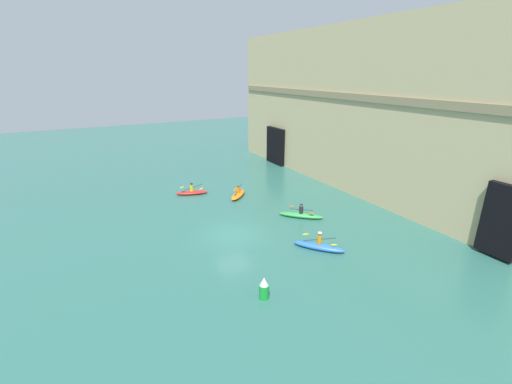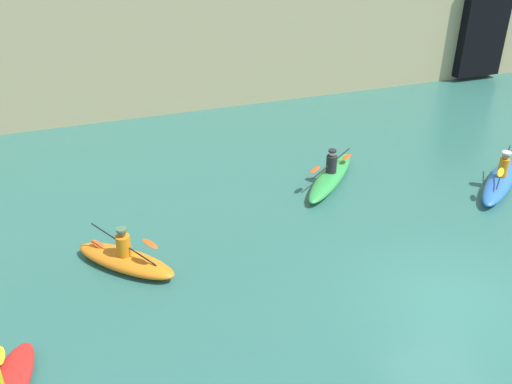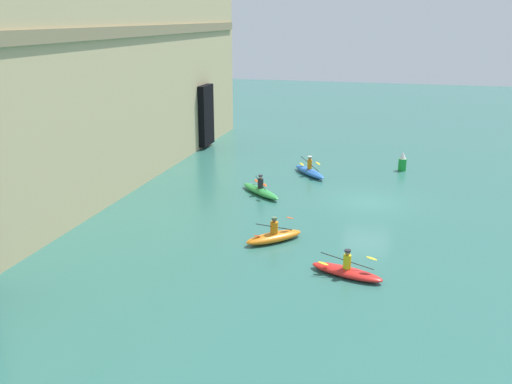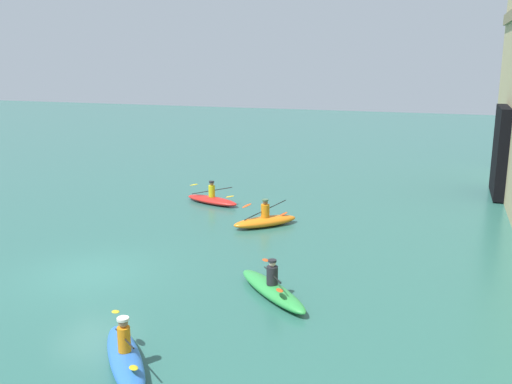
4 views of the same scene
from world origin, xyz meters
name	(u,v)px [view 4 (image 4 of 4)]	position (x,y,z in m)	size (l,w,h in m)	color
ground_plane	(91,274)	(0.00, 0.00, 0.00)	(120.00, 120.00, 0.00)	#2D665B
kayak_red	(212,199)	(-9.80, 0.17, 0.21)	(1.71, 3.13, 1.12)	red
kayak_orange	(265,220)	(-7.01, 3.79, 0.26)	(2.62, 2.63, 1.18)	orange
kayak_blue	(125,358)	(4.71, 4.16, 0.25)	(3.13, 2.74, 1.26)	blue
kayak_green	(272,289)	(-0.20, 6.19, 0.24)	(2.99, 3.10, 1.17)	green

